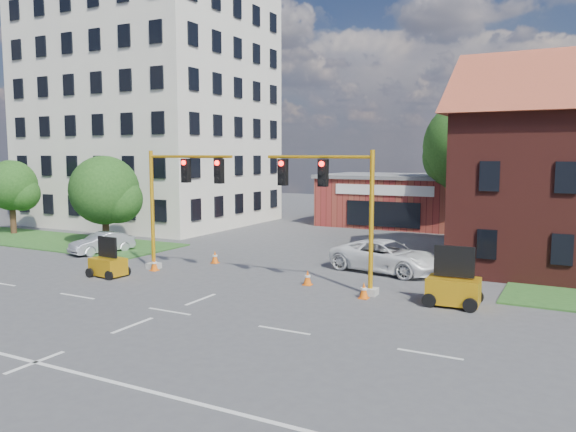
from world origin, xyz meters
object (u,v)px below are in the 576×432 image
at_px(pickup_white, 386,256).
at_px(signal_mast_east, 336,203).
at_px(trailer_east, 453,288).
at_px(signal_mast_west, 177,196).
at_px(trailer_west, 108,265).

bearing_deg(pickup_white, signal_mast_east, -177.37).
relative_size(signal_mast_east, pickup_white, 1.06).
xyz_separation_m(signal_mast_east, trailer_east, (5.14, -0.07, -3.20)).
height_order(signal_mast_west, signal_mast_east, same).
xyz_separation_m(signal_mast_east, pickup_white, (0.77, 4.95, -3.11)).
relative_size(trailer_east, pickup_white, 0.39).
bearing_deg(trailer_east, pickup_white, 128.04).
height_order(trailer_west, trailer_east, trailer_east).
xyz_separation_m(signal_mast_east, trailer_west, (-11.06, -2.52, -3.33)).
height_order(signal_mast_east, trailer_west, signal_mast_east).
distance_m(trailer_west, pickup_white, 13.99).
xyz_separation_m(signal_mast_west, signal_mast_east, (8.71, 0.00, 0.00)).
height_order(trailer_west, pickup_white, trailer_west).
height_order(signal_mast_west, pickup_white, signal_mast_west).
distance_m(signal_mast_east, pickup_white, 5.89).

